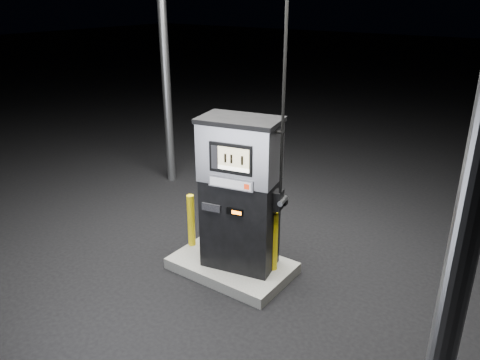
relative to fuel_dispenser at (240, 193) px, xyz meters
The scene contains 5 objects.
ground 1.19m from the fuel_dispenser, behind, with size 80.00×80.00×0.00m, color black.
pump_island 1.12m from the fuel_dispenser, behind, with size 1.60×1.00×0.15m, color #5F5F5A.
fuel_dispenser is the anchor object (origin of this frame).
bollard_left 1.08m from the fuel_dispenser, behind, with size 0.10×0.10×0.78m, color yellow.
bollard_right 0.78m from the fuel_dispenser, 18.32° to the left, with size 0.11×0.11×0.81m, color yellow.
Camera 1 is at (3.28, -4.43, 3.56)m, focal length 35.00 mm.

